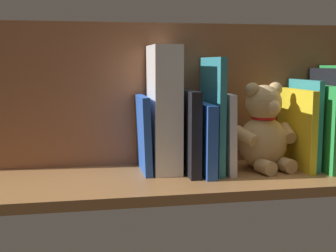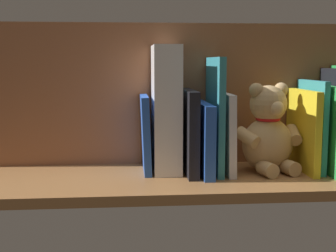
% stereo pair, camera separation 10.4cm
% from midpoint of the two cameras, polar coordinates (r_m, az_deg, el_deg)
% --- Properties ---
extents(ground_plane, '(1.03, 0.32, 0.02)m').
position_cam_midpoint_polar(ground_plane, '(1.07, -2.82, -6.72)').
color(ground_plane, '#9E6B3D').
extents(shelf_back_panel, '(1.03, 0.02, 0.35)m').
position_cam_midpoint_polar(shelf_back_panel, '(1.17, -3.80, 3.90)').
color(shelf_back_panel, '#915837').
rests_on(shelf_back_panel, ground_plane).
extents(book_0, '(0.03, 0.13, 0.25)m').
position_cam_midpoint_polar(book_0, '(1.24, 17.55, 1.33)').
color(book_0, green).
rests_on(book_0, ground_plane).
extents(book_1, '(0.02, 0.17, 0.24)m').
position_cam_midpoint_polar(book_1, '(1.21, 16.59, 1.06)').
color(book_1, black).
rests_on(book_1, ground_plane).
extents(book_2, '(0.03, 0.21, 0.20)m').
position_cam_midpoint_polar(book_2, '(1.18, 15.58, -0.06)').
color(book_2, green).
rests_on(book_2, ground_plane).
extents(book_3, '(0.01, 0.17, 0.21)m').
position_cam_midpoint_polar(book_3, '(1.18, 13.93, 0.32)').
color(book_3, teal).
rests_on(book_3, ground_plane).
extents(book_4, '(0.02, 0.19, 0.19)m').
position_cam_midpoint_polar(book_4, '(1.16, 13.05, -0.30)').
color(book_4, yellow).
rests_on(book_4, ground_plane).
extents(teddy_bear, '(0.17, 0.15, 0.21)m').
position_cam_midpoint_polar(teddy_bear, '(1.13, 9.14, -0.64)').
color(teddy_bear, tan).
rests_on(teddy_bear, ground_plane).
extents(book_5, '(0.02, 0.17, 0.19)m').
position_cam_midpoint_polar(book_5, '(1.11, 4.00, -0.69)').
color(book_5, silver).
rests_on(book_5, ground_plane).
extents(book_6, '(0.02, 0.17, 0.27)m').
position_cam_midpoint_polar(book_6, '(1.10, 2.77, 1.42)').
color(book_6, teal).
rests_on(book_6, ground_plane).
extents(book_7, '(0.02, 0.20, 0.16)m').
position_cam_midpoint_polar(book_7, '(1.09, 1.42, -1.42)').
color(book_7, blue).
rests_on(book_7, ground_plane).
extents(book_8, '(0.02, 0.18, 0.19)m').
position_cam_midpoint_polar(book_8, '(1.09, -0.34, -0.65)').
color(book_8, black).
rests_on(book_8, ground_plane).
extents(dictionary_thick_white, '(0.06, 0.14, 0.30)m').
position_cam_midpoint_polar(dictionary_thick_white, '(1.09, -3.23, 2.10)').
color(dictionary_thick_white, white).
rests_on(dictionary_thick_white, ground_plane).
extents(book_9, '(0.02, 0.14, 0.18)m').
position_cam_midpoint_polar(book_9, '(1.09, -5.76, -1.00)').
color(book_9, blue).
rests_on(book_9, ground_plane).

